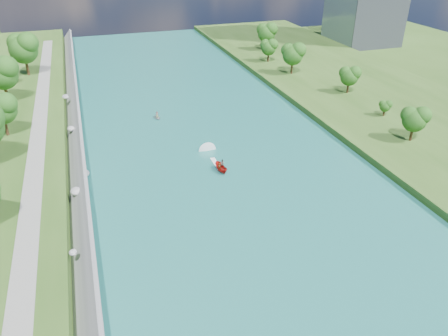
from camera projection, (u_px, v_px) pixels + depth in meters
name	position (u px, v px, depth m)	size (l,w,h in m)	color
ground	(252.00, 213.00, 69.33)	(260.00, 260.00, 0.00)	#2D5119
river_water	(215.00, 157.00, 85.92)	(55.00, 240.00, 0.10)	#1A6659
berm_east	(422.00, 123.00, 99.13)	(44.00, 240.00, 1.50)	#2D5119
riprap_bank	(77.00, 171.00, 77.56)	(4.15, 236.00, 4.22)	slate
riverside_path	(35.00, 167.00, 75.33)	(3.00, 200.00, 0.10)	gray
trees_east	(347.00, 81.00, 108.03)	(12.81, 135.12, 11.01)	#1B4913
motorboat	(218.00, 163.00, 82.23)	(3.60, 18.76, 2.14)	#B0130E
raft	(157.00, 117.00, 103.03)	(2.36, 2.92, 1.71)	#92959A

